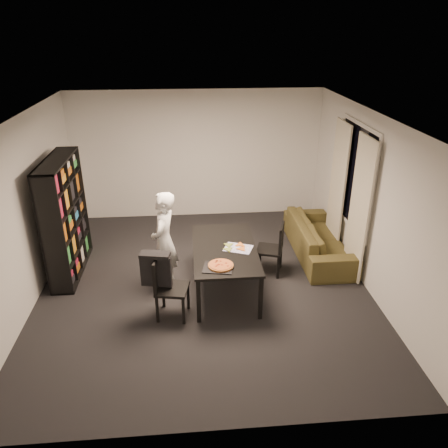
{
  "coord_description": "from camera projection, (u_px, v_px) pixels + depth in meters",
  "views": [
    {
      "loc": [
        -0.2,
        -5.87,
        3.75
      ],
      "look_at": [
        0.31,
        -0.06,
        1.05
      ],
      "focal_mm": 35.0,
      "sensor_mm": 36.0,
      "label": 1
    }
  ],
  "objects": [
    {
      "name": "person",
      "position": [
        164.0,
        242.0,
        6.5
      ],
      "size": [
        0.5,
        0.64,
        1.56
      ],
      "primitive_type": "imported",
      "rotation": [
        0.0,
        0.0,
        -1.81
      ],
      "color": "white",
      "rests_on": "room"
    },
    {
      "name": "window_frame",
      "position": [
        355.0,
        176.0,
        7.0
      ],
      "size": [
        0.03,
        1.52,
        1.72
      ],
      "primitive_type": "cube",
      "color": "white",
      "rests_on": "room"
    },
    {
      "name": "bookshelf",
      "position": [
        65.0,
        218.0,
        6.87
      ],
      "size": [
        0.35,
        1.5,
        1.9
      ],
      "primitive_type": "cube",
      "color": "black",
      "rests_on": "room"
    },
    {
      "name": "dining_table",
      "position": [
        225.0,
        252.0,
        6.5
      ],
      "size": [
        0.94,
        1.69,
        0.7
      ],
      "color": "black",
      "rests_on": "room"
    },
    {
      "name": "kitchen_towel",
      "position": [
        238.0,
        248.0,
        6.46
      ],
      "size": [
        0.48,
        0.43,
        0.01
      ],
      "primitive_type": "cube",
      "rotation": [
        0.0,
        0.0,
        -0.38
      ],
      "color": "white",
      "rests_on": "dining_table"
    },
    {
      "name": "pizza_slices",
      "position": [
        235.0,
        247.0,
        6.48
      ],
      "size": [
        0.46,
        0.43,
        0.01
      ],
      "primitive_type": null,
      "rotation": [
        0.0,
        0.0,
        0.42
      ],
      "color": "gold",
      "rests_on": "dining_table"
    },
    {
      "name": "pepperoni_pizza",
      "position": [
        221.0,
        265.0,
        5.96
      ],
      "size": [
        0.35,
        0.35,
        0.03
      ],
      "rotation": [
        0.0,
        0.0,
        0.11
      ],
      "color": "#9A5C2C",
      "rests_on": "dining_table"
    },
    {
      "name": "baking_tray",
      "position": [
        218.0,
        268.0,
        5.94
      ],
      "size": [
        0.45,
        0.39,
        0.01
      ],
      "primitive_type": "cube",
      "rotation": [
        0.0,
        0.0,
        -0.2
      ],
      "color": "black",
      "rests_on": "dining_table"
    },
    {
      "name": "chair_right",
      "position": [
        275.0,
        246.0,
        7.0
      ],
      "size": [
        0.51,
        0.51,
        0.86
      ],
      "rotation": [
        0.0,
        0.0,
        -1.89
      ],
      "color": "black",
      "rests_on": "room"
    },
    {
      "name": "curtain_left",
      "position": [
        359.0,
        209.0,
        6.67
      ],
      "size": [
        0.03,
        0.7,
        2.25
      ],
      "primitive_type": "cube",
      "color": "beige",
      "rests_on": "room"
    },
    {
      "name": "room",
      "position": [
        203.0,
        207.0,
        6.35
      ],
      "size": [
        5.01,
        5.51,
        2.61
      ],
      "color": "black",
      "rests_on": "ground"
    },
    {
      "name": "sofa",
      "position": [
        319.0,
        238.0,
        7.66
      ],
      "size": [
        0.81,
        2.07,
        0.6
      ],
      "primitive_type": "imported",
      "rotation": [
        0.0,
        0.0,
        1.57
      ],
      "color": "#3E3219",
      "rests_on": "room"
    },
    {
      "name": "draped_jacket",
      "position": [
        156.0,
        268.0,
        5.86
      ],
      "size": [
        0.43,
        0.25,
        0.5
      ],
      "rotation": [
        0.0,
        0.0,
        1.38
      ],
      "color": "black",
      "rests_on": "chair_left"
    },
    {
      "name": "window_pane",
      "position": [
        355.0,
        176.0,
        7.0
      ],
      "size": [
        0.02,
        1.4,
        1.6
      ],
      "primitive_type": "cube",
      "color": "black",
      "rests_on": "room"
    },
    {
      "name": "chair_left",
      "position": [
        166.0,
        283.0,
        5.95
      ],
      "size": [
        0.49,
        0.49,
        0.91
      ],
      "rotation": [
        0.0,
        0.0,
        1.38
      ],
      "color": "black",
      "rests_on": "room"
    },
    {
      "name": "curtain_right",
      "position": [
        337.0,
        186.0,
        7.61
      ],
      "size": [
        0.03,
        0.7,
        2.25
      ],
      "primitive_type": "cube",
      "color": "beige",
      "rests_on": "room"
    }
  ]
}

